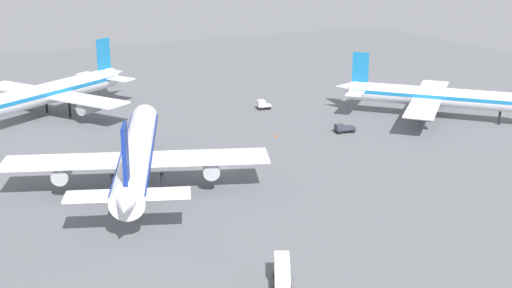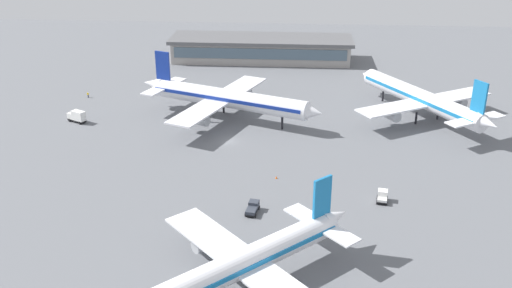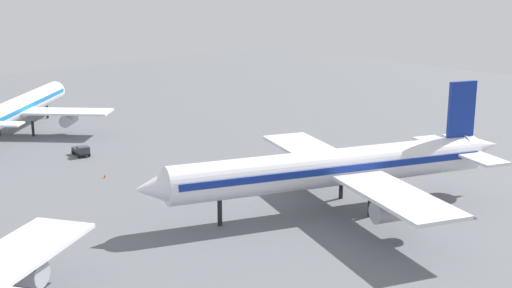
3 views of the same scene
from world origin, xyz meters
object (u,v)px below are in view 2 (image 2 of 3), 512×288
Objects in this scene: baggage_tug at (382,196)px; ground_crew_worker at (88,95)px; airplane_taxiing at (421,98)px; pushback_tractor at (253,208)px; airplane_distant at (239,265)px; safety_cone_near_gate at (276,177)px; airplane_at_gate at (226,98)px; catering_truck at (77,116)px.

baggage_tug reaches higher than ground_crew_worker.
pushback_tractor is (42.10, 54.55, -4.87)m from airplane_taxiing.
airplane_distant reaches higher than safety_cone_near_gate.
airplane_at_gate is 40.94m from catering_truck.
catering_truck is 9.73× the size of safety_cone_near_gate.
safety_cone_near_gate is at bearing -139.03° from airplane_distant.
pushback_tractor is 15.33m from safety_cone_near_gate.
airplane_at_gate is at bearing -66.42° from safety_cone_near_gate.
pushback_tractor is (-51.68, 44.57, -0.73)m from catering_truck.
ground_crew_worker is (81.73, -58.59, -0.31)m from baggage_tug.
ground_crew_worker is at bearing -50.59° from catering_truck.
baggage_tug reaches higher than safety_cone_near_gate.
airplane_distant is at bearing -131.61° from ground_crew_worker.
baggage_tug is at bearing -178.44° from catering_truck.
safety_cone_near_gate is at bearing -6.17° from pushback_tractor.
airplane_taxiing is 28.29× the size of ground_crew_worker.
baggage_tug is at bearing 130.20° from airplane_taxiing.
pushback_tractor is at bearing 74.79° from safety_cone_near_gate.
airplane_distant is at bearing 149.29° from baggage_tug.
ground_crew_worker is at bearing -39.93° from safety_cone_near_gate.
catering_truck is at bearing -150.83° from airplane_at_gate.
airplane_taxiing is 78.73× the size of safety_cone_near_gate.
airplane_distant is 64.15× the size of safety_cone_near_gate.
airplane_taxiing is 1.23× the size of airplane_distant.
airplane_distant is 25.32m from pushback_tractor.
catering_truck reaches higher than safety_cone_near_gate.
pushback_tractor is (25.89, 6.29, -0.19)m from baggage_tug.
airplane_distant is 40.88m from baggage_tug.
catering_truck is at bearing 58.27° from pushback_tractor.
ground_crew_worker is at bearing 49.77° from pushback_tractor.
safety_cone_near_gate is (-15.35, 35.17, -5.81)m from airplane_at_gate.
baggage_tug is at bearing -67.29° from pushback_tractor.
airplane_distant reaches higher than pushback_tractor.
safety_cone_near_gate is (-4.02, -14.78, -0.67)m from pushback_tractor.
airplane_taxiing is (-53.43, -4.61, -0.27)m from airplane_at_gate.
catering_truck is at bearing 72.85° from baggage_tug.
airplane_at_gate is 11.38× the size of pushback_tractor.
safety_cone_near_gate is (38.08, 39.78, -5.54)m from airplane_taxiing.
airplane_at_gate is 1.12× the size of airplane_taxiing.
airplane_taxiing is 94.39m from catering_truck.
baggage_tug is 26.65m from pushback_tractor.
pushback_tractor is 7.74× the size of safety_cone_near_gate.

